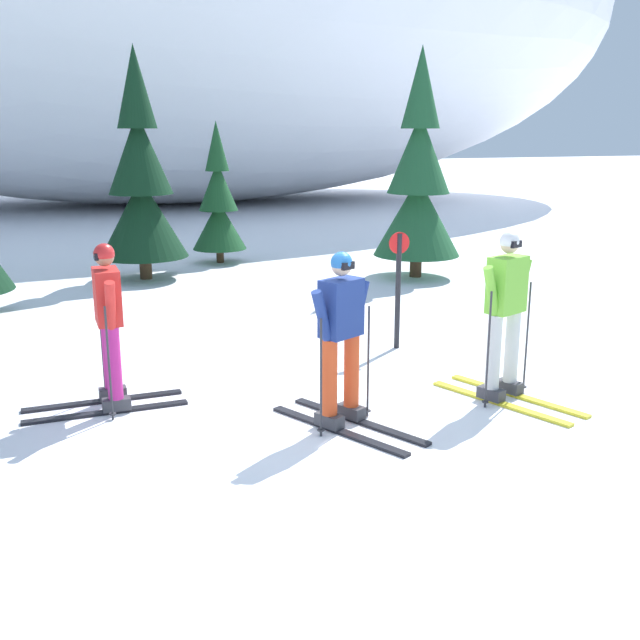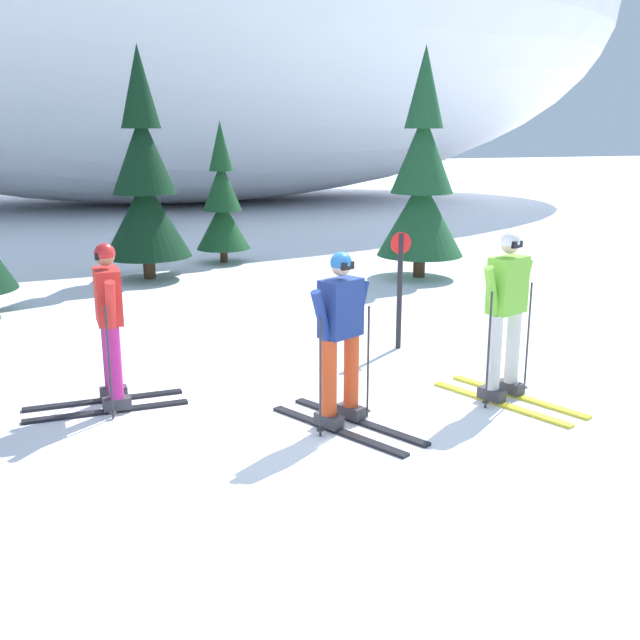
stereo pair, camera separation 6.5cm
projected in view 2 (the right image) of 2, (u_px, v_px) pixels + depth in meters
ground_plane at (327, 425)px, 7.24m from camera, size 120.00×120.00×0.00m
skier_navy_jacket at (341, 337)px, 7.02m from camera, size 1.12×1.69×1.71m
skier_lime_jacket at (507, 313)px, 7.71m from camera, size 1.02×1.73×1.80m
skier_red_jacket at (109, 323)px, 7.50m from camera, size 1.64×0.81×1.71m
pine_tree_center at (144, 184)px, 13.90m from camera, size 1.66×1.66×4.30m
pine_tree_center_right at (222, 204)px, 15.79m from camera, size 1.15×1.15×2.98m
pine_tree_far_right at (422, 184)px, 14.06m from camera, size 1.66×1.66×4.30m
trail_marker_post at (400, 284)px, 9.57m from camera, size 0.28×0.07×1.53m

